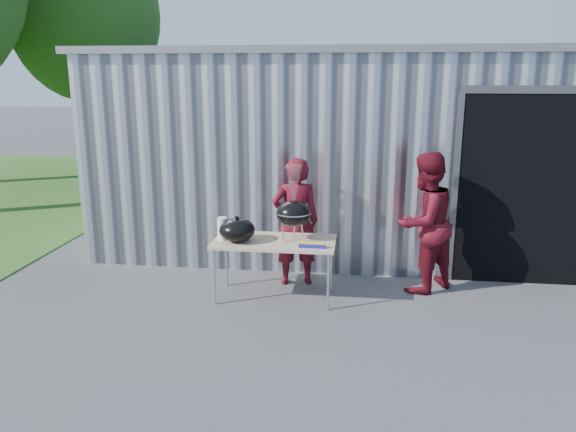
# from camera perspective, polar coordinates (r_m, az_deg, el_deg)

# --- Properties ---
(ground) EXTENTS (80.00, 80.00, 0.00)m
(ground) POSITION_cam_1_polar(r_m,az_deg,el_deg) (6.45, -0.53, -10.87)
(ground) COLOR #444446
(building) EXTENTS (8.20, 6.20, 3.10)m
(building) POSITION_cam_1_polar(r_m,az_deg,el_deg) (10.45, 7.97, 7.52)
(building) COLOR silver
(building) RESTS_ON ground
(tree_far) EXTENTS (3.91, 3.91, 6.48)m
(tree_far) POSITION_cam_1_polar(r_m,az_deg,el_deg) (16.56, -19.94, 18.57)
(tree_far) COLOR #442D19
(tree_far) RESTS_ON ground
(folding_table) EXTENTS (1.50, 0.75, 0.75)m
(folding_table) POSITION_cam_1_polar(r_m,az_deg,el_deg) (6.93, -1.39, -2.79)
(folding_table) COLOR tan
(folding_table) RESTS_ON ground
(kettle_grill) EXTENTS (0.43, 0.43, 0.93)m
(kettle_grill) POSITION_cam_1_polar(r_m,az_deg,el_deg) (6.82, 0.56, 0.96)
(kettle_grill) COLOR black
(kettle_grill) RESTS_ON folding_table
(grill_lid) EXTENTS (0.44, 0.44, 0.32)m
(grill_lid) POSITION_cam_1_polar(r_m,az_deg,el_deg) (6.86, -5.19, -1.42)
(grill_lid) COLOR black
(grill_lid) RESTS_ON folding_table
(paper_towels) EXTENTS (0.12, 0.12, 0.28)m
(paper_towels) POSITION_cam_1_polar(r_m,az_deg,el_deg) (6.95, -6.69, -1.28)
(paper_towels) COLOR white
(paper_towels) RESTS_ON folding_table
(white_tub) EXTENTS (0.20, 0.15, 0.10)m
(white_tub) POSITION_cam_1_polar(r_m,az_deg,el_deg) (7.17, -5.54, -1.52)
(white_tub) COLOR white
(white_tub) RESTS_ON folding_table
(foil_box) EXTENTS (0.32, 0.05, 0.06)m
(foil_box) POSITION_cam_1_polar(r_m,az_deg,el_deg) (6.61, 2.48, -2.99)
(foil_box) COLOR #181AA1
(foil_box) RESTS_ON folding_table
(person_cook) EXTENTS (0.70, 0.54, 1.71)m
(person_cook) POSITION_cam_1_polar(r_m,az_deg,el_deg) (7.38, 0.77, -0.57)
(person_cook) COLOR #590E19
(person_cook) RESTS_ON ground
(person_bystander) EXTENTS (1.10, 1.10, 1.80)m
(person_bystander) POSITION_cam_1_polar(r_m,az_deg,el_deg) (7.33, 13.67, -0.68)
(person_bystander) COLOR #590E19
(person_bystander) RESTS_ON ground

